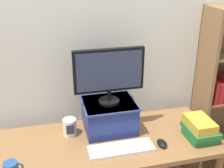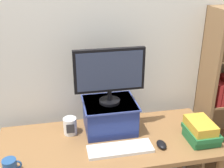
{
  "view_description": "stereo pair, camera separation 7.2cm",
  "coord_description": "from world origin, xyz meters",
  "px_view_note": "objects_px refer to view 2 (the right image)",
  "views": [
    {
      "loc": [
        -0.39,
        -1.66,
        1.95
      ],
      "look_at": [
        0.04,
        0.06,
        1.17
      ],
      "focal_mm": 45.0,
      "sensor_mm": 36.0,
      "label": 1
    },
    {
      "loc": [
        -0.32,
        -1.67,
        1.95
      ],
      "look_at": [
        0.04,
        0.06,
        1.17
      ],
      "focal_mm": 45.0,
      "sensor_mm": 36.0,
      "label": 2
    }
  ],
  "objects_px": {
    "keyboard": "(120,149)",
    "desk_speaker": "(70,126)",
    "riser_box": "(110,115)",
    "computer_mouse": "(161,144)",
    "book_stack": "(201,131)",
    "computer_monitor": "(110,73)",
    "desk": "(109,149)",
    "coffee_mug": "(10,166)"
  },
  "relations": [
    {
      "from": "riser_box",
      "to": "coffee_mug",
      "type": "bearing_deg",
      "value": -152.57
    },
    {
      "from": "desk",
      "to": "coffee_mug",
      "type": "xyz_separation_m",
      "value": [
        -0.66,
        -0.21,
        0.12
      ]
    },
    {
      "from": "computer_mouse",
      "to": "riser_box",
      "type": "bearing_deg",
      "value": 136.16
    },
    {
      "from": "book_stack",
      "to": "coffee_mug",
      "type": "relative_size",
      "value": 2.16
    },
    {
      "from": "keyboard",
      "to": "computer_mouse",
      "type": "bearing_deg",
      "value": -3.31
    },
    {
      "from": "keyboard",
      "to": "coffee_mug",
      "type": "distance_m",
      "value": 0.71
    },
    {
      "from": "computer_monitor",
      "to": "keyboard",
      "type": "relative_size",
      "value": 1.13
    },
    {
      "from": "keyboard",
      "to": "desk",
      "type": "bearing_deg",
      "value": 112.24
    },
    {
      "from": "desk_speaker",
      "to": "computer_mouse",
      "type": "bearing_deg",
      "value": -25.79
    },
    {
      "from": "desk",
      "to": "coffee_mug",
      "type": "relative_size",
      "value": 13.61
    },
    {
      "from": "desk",
      "to": "desk_speaker",
      "type": "xyz_separation_m",
      "value": [
        -0.27,
        0.15,
        0.14
      ]
    },
    {
      "from": "riser_box",
      "to": "book_stack",
      "type": "bearing_deg",
      "value": -24.33
    },
    {
      "from": "keyboard",
      "to": "coffee_mug",
      "type": "xyz_separation_m",
      "value": [
        -0.71,
        -0.08,
        0.03
      ]
    },
    {
      "from": "computer_monitor",
      "to": "book_stack",
      "type": "xyz_separation_m",
      "value": [
        0.62,
        -0.28,
        -0.39
      ]
    },
    {
      "from": "riser_box",
      "to": "computer_mouse",
      "type": "relative_size",
      "value": 3.82
    },
    {
      "from": "coffee_mug",
      "to": "keyboard",
      "type": "bearing_deg",
      "value": 6.16
    },
    {
      "from": "desk",
      "to": "desk_speaker",
      "type": "height_order",
      "value": "desk_speaker"
    },
    {
      "from": "desk",
      "to": "computer_mouse",
      "type": "xyz_separation_m",
      "value": [
        0.35,
        -0.15,
        0.1
      ]
    },
    {
      "from": "computer_monitor",
      "to": "book_stack",
      "type": "bearing_deg",
      "value": -24.21
    },
    {
      "from": "keyboard",
      "to": "book_stack",
      "type": "xyz_separation_m",
      "value": [
        0.6,
        0.0,
        0.06
      ]
    },
    {
      "from": "keyboard",
      "to": "desk_speaker",
      "type": "bearing_deg",
      "value": 138.93
    },
    {
      "from": "keyboard",
      "to": "coffee_mug",
      "type": "bearing_deg",
      "value": -173.84
    },
    {
      "from": "computer_monitor",
      "to": "book_stack",
      "type": "relative_size",
      "value": 2.03
    },
    {
      "from": "desk",
      "to": "computer_mouse",
      "type": "relative_size",
      "value": 15.27
    },
    {
      "from": "riser_box",
      "to": "coffee_mug",
      "type": "distance_m",
      "value": 0.78
    },
    {
      "from": "desk",
      "to": "keyboard",
      "type": "height_order",
      "value": "keyboard"
    },
    {
      "from": "book_stack",
      "to": "desk_speaker",
      "type": "xyz_separation_m",
      "value": [
        -0.92,
        0.28,
        -0.01
      ]
    },
    {
      "from": "computer_mouse",
      "to": "desk_speaker",
      "type": "xyz_separation_m",
      "value": [
        -0.61,
        0.3,
        0.05
      ]
    },
    {
      "from": "desk",
      "to": "desk_speaker",
      "type": "relative_size",
      "value": 12.4
    },
    {
      "from": "computer_mouse",
      "to": "desk_speaker",
      "type": "bearing_deg",
      "value": 154.21
    },
    {
      "from": "keyboard",
      "to": "desk_speaker",
      "type": "xyz_separation_m",
      "value": [
        -0.32,
        0.28,
        0.05
      ]
    },
    {
      "from": "desk_speaker",
      "to": "riser_box",
      "type": "bearing_deg",
      "value": 0.47
    },
    {
      "from": "computer_mouse",
      "to": "book_stack",
      "type": "bearing_deg",
      "value": 3.98
    },
    {
      "from": "keyboard",
      "to": "computer_monitor",
      "type": "bearing_deg",
      "value": 93.76
    },
    {
      "from": "desk",
      "to": "keyboard",
      "type": "distance_m",
      "value": 0.17
    },
    {
      "from": "desk",
      "to": "computer_monitor",
      "type": "bearing_deg",
      "value": 76.63
    },
    {
      "from": "computer_mouse",
      "to": "book_stack",
      "type": "xyz_separation_m",
      "value": [
        0.3,
        0.02,
        0.06
      ]
    },
    {
      "from": "book_stack",
      "to": "desk",
      "type": "bearing_deg",
      "value": 168.91
    },
    {
      "from": "book_stack",
      "to": "desk_speaker",
      "type": "relative_size",
      "value": 1.97
    },
    {
      "from": "desk",
      "to": "coffee_mug",
      "type": "height_order",
      "value": "coffee_mug"
    },
    {
      "from": "computer_monitor",
      "to": "keyboard",
      "type": "bearing_deg",
      "value": -86.24
    },
    {
      "from": "computer_monitor",
      "to": "coffee_mug",
      "type": "distance_m",
      "value": 0.88
    }
  ]
}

